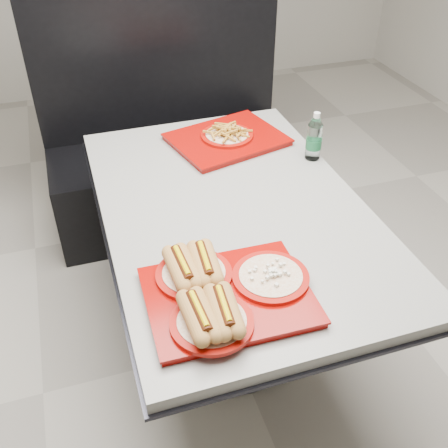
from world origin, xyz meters
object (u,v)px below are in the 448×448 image
object	(u,v)px
diner_table	(233,242)
booth_bench	(169,149)
water_bottle	(314,139)
tray_far	(227,137)
tray_near	(221,291)

from	to	relation	value
diner_table	booth_bench	world-z (taller)	booth_bench
water_bottle	diner_table	bearing A→B (deg)	-151.90
booth_bench	water_bottle	world-z (taller)	booth_bench
booth_bench	water_bottle	bearing A→B (deg)	-64.88
booth_bench	diner_table	bearing A→B (deg)	-90.00
diner_table	water_bottle	size ratio (longest dim) A/B	7.20
diner_table	water_bottle	world-z (taller)	water_bottle
diner_table	tray_far	bearing A→B (deg)	74.61
booth_bench	tray_near	size ratio (longest dim) A/B	2.82
diner_table	tray_near	world-z (taller)	tray_near
diner_table	tray_far	size ratio (longest dim) A/B	2.72
diner_table	tray_far	distance (m)	0.51
tray_near	booth_bench	bearing A→B (deg)	83.18
diner_table	water_bottle	bearing A→B (deg)	28.10
tray_near	diner_table	bearing A→B (deg)	67.17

